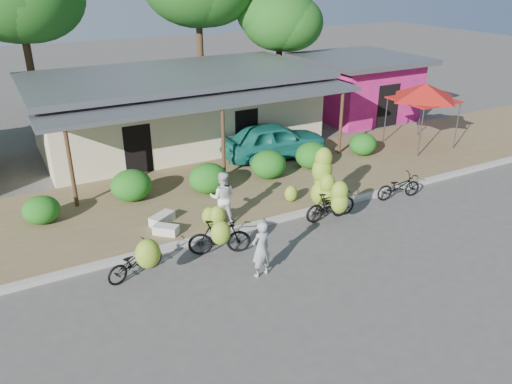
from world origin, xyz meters
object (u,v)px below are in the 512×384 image
at_px(red_canopy, 425,92).
at_px(bike_left, 220,236).
at_px(vendor, 261,249).
at_px(bike_center, 327,190).
at_px(teal_van, 274,140).
at_px(tree_near_right, 276,17).
at_px(bike_far_right, 399,186).
at_px(sack_far, 166,230).
at_px(bike_right, 332,203).
at_px(sack_near, 162,219).
at_px(bike_far_left, 138,259).
at_px(bystander, 223,197).

bearing_deg(red_canopy, bike_left, -160.53).
height_order(bike_left, vendor, vendor).
height_order(bike_center, teal_van, bike_center).
relative_size(tree_near_right, bike_far_right, 3.71).
height_order(tree_near_right, bike_left, tree_near_right).
bearing_deg(bike_center, tree_near_right, -22.80).
bearing_deg(vendor, sack_far, -73.50).
height_order(bike_right, vendor, vendor).
distance_m(bike_left, bike_right, 4.05).
xyz_separation_m(vendor, teal_van, (4.81, 7.47, 0.08)).
bearing_deg(bike_right, sack_near, 67.65).
distance_m(sack_near, vendor, 4.25).
relative_size(bike_left, bike_far_right, 1.03).
height_order(bike_left, bike_center, bike_center).
relative_size(tree_near_right, bike_right, 4.09).
bearing_deg(bike_right, vendor, 117.76).
bearing_deg(sack_near, bike_far_left, -120.67).
xyz_separation_m(bike_center, vendor, (-3.64, -2.10, -0.09)).
distance_m(bike_far_left, bike_right, 6.43).
height_order(tree_near_right, vendor, tree_near_right).
distance_m(tree_near_right, sack_near, 16.21).
bearing_deg(teal_van, sack_near, 123.28).
relative_size(bike_left, bystander, 1.10).
height_order(bike_far_left, sack_near, bike_far_left).
distance_m(bike_right, bike_far_right, 3.27).
bearing_deg(bike_center, sack_near, 70.66).
bearing_deg(bike_far_left, bike_center, -103.08).
bearing_deg(sack_near, vendor, -70.11).
bearing_deg(sack_near, bike_far_right, -13.76).
bearing_deg(teal_van, red_canopy, -101.06).
bearing_deg(bike_left, vendor, -139.21).
bearing_deg(bike_right, sack_far, 75.58).
distance_m(bike_left, sack_far, 2.06).
bearing_deg(tree_near_right, sack_near, -133.99).
bearing_deg(bike_left, bystander, -7.75).
relative_size(bike_far_left, bike_left, 0.96).
xyz_separation_m(bike_right, bike_far_right, (3.25, 0.37, -0.24)).
bearing_deg(vendor, bike_far_right, -173.33).
bearing_deg(sack_near, red_canopy, 7.68).
xyz_separation_m(bike_center, sack_far, (-5.21, 1.11, -0.65)).
bearing_deg(vendor, bike_right, -165.07).
bearing_deg(bike_far_left, teal_van, -70.87).
relative_size(red_canopy, bike_far_left, 1.93).
height_order(bike_center, bike_right, bike_center).
distance_m(sack_near, sack_far, 0.76).
bearing_deg(sack_near, teal_van, 29.36).
relative_size(bike_left, sack_near, 2.22).
height_order(tree_near_right, sack_far, tree_near_right).
distance_m(sack_far, vendor, 3.61).
distance_m(sack_far, teal_van, 7.70).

